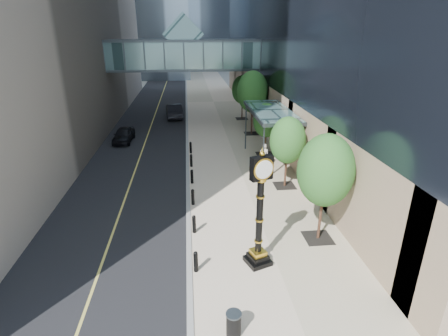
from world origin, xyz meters
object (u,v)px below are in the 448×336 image
Objects in this scene: pedestrian at (264,155)px; car_near at (124,135)px; trash_bin at (234,325)px; street_clock at (259,218)px; car_far at (174,111)px.

pedestrian is 14.34m from car_near.
trash_bin is 0.22× the size of car_near.
trash_bin is 16.37m from pedestrian.
pedestrian reaches higher than car_near.
street_clock is at bearing 95.97° from pedestrian.
trash_bin is 33.39m from car_far.
trash_bin is at bearing 93.60° from pedestrian.
car_near is at bearing 94.16° from street_clock.
pedestrian is 19.01m from car_far.
car_near is (-7.50, 23.73, 0.19)m from trash_bin.
street_clock reaches higher than car_near.
street_clock is 12.24m from pedestrian.
street_clock is 2.87× the size of pedestrian.
street_clock is 1.35× the size of car_near.
car_far is at bearing -47.73° from pedestrian.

